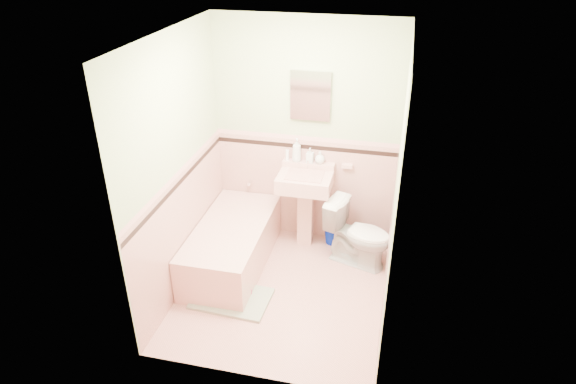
% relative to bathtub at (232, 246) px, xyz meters
% --- Properties ---
extents(floor, '(2.20, 2.20, 0.00)m').
position_rel_bathtub_xyz_m(floor, '(0.63, -0.33, -0.23)').
color(floor, '#DF9D92').
rests_on(floor, ground).
extents(ceiling, '(2.20, 2.20, 0.00)m').
position_rel_bathtub_xyz_m(ceiling, '(0.63, -0.33, 2.27)').
color(ceiling, white).
rests_on(ceiling, ground).
extents(wall_back, '(2.50, 0.00, 2.50)m').
position_rel_bathtub_xyz_m(wall_back, '(0.63, 0.77, 1.02)').
color(wall_back, beige).
rests_on(wall_back, ground).
extents(wall_front, '(2.50, 0.00, 2.50)m').
position_rel_bathtub_xyz_m(wall_front, '(0.63, -1.43, 1.02)').
color(wall_front, beige).
rests_on(wall_front, ground).
extents(wall_left, '(0.00, 2.50, 2.50)m').
position_rel_bathtub_xyz_m(wall_left, '(-0.37, -0.33, 1.02)').
color(wall_left, beige).
rests_on(wall_left, ground).
extents(wall_right, '(0.00, 2.50, 2.50)m').
position_rel_bathtub_xyz_m(wall_right, '(1.63, -0.33, 1.02)').
color(wall_right, beige).
rests_on(wall_right, ground).
extents(wainscot_back, '(2.00, 0.00, 2.00)m').
position_rel_bathtub_xyz_m(wainscot_back, '(0.63, 0.76, 0.38)').
color(wainscot_back, '#E2A297').
rests_on(wainscot_back, ground).
extents(wainscot_front, '(2.00, 0.00, 2.00)m').
position_rel_bathtub_xyz_m(wainscot_front, '(0.63, -1.42, 0.38)').
color(wainscot_front, '#E2A297').
rests_on(wainscot_front, ground).
extents(wainscot_left, '(0.00, 2.20, 2.20)m').
position_rel_bathtub_xyz_m(wainscot_left, '(-0.36, -0.33, 0.38)').
color(wainscot_left, '#E2A297').
rests_on(wainscot_left, ground).
extents(wainscot_right, '(0.00, 2.20, 2.20)m').
position_rel_bathtub_xyz_m(wainscot_right, '(1.62, -0.33, 0.38)').
color(wainscot_right, '#E2A297').
rests_on(wainscot_right, ground).
extents(accent_back, '(2.00, 0.00, 2.00)m').
position_rel_bathtub_xyz_m(accent_back, '(0.63, 0.75, 0.90)').
color(accent_back, black).
rests_on(accent_back, ground).
extents(accent_front, '(2.00, 0.00, 2.00)m').
position_rel_bathtub_xyz_m(accent_front, '(0.63, -1.41, 0.90)').
color(accent_front, black).
rests_on(accent_front, ground).
extents(accent_left, '(0.00, 2.20, 2.20)m').
position_rel_bathtub_xyz_m(accent_left, '(-0.35, -0.33, 0.89)').
color(accent_left, black).
rests_on(accent_left, ground).
extents(accent_right, '(0.00, 2.20, 2.20)m').
position_rel_bathtub_xyz_m(accent_right, '(1.61, -0.33, 0.89)').
color(accent_right, black).
rests_on(accent_right, ground).
extents(cap_back, '(2.00, 0.00, 2.00)m').
position_rel_bathtub_xyz_m(cap_back, '(0.63, 0.75, 0.99)').
color(cap_back, '#DFA09B').
rests_on(cap_back, ground).
extents(cap_front, '(2.00, 0.00, 2.00)m').
position_rel_bathtub_xyz_m(cap_front, '(0.63, -1.41, 0.99)').
color(cap_front, '#DFA09B').
rests_on(cap_front, ground).
extents(cap_left, '(0.00, 2.20, 2.20)m').
position_rel_bathtub_xyz_m(cap_left, '(-0.35, -0.33, 1.00)').
color(cap_left, '#DFA09B').
rests_on(cap_left, ground).
extents(cap_right, '(0.00, 2.20, 2.20)m').
position_rel_bathtub_xyz_m(cap_right, '(1.61, -0.33, 1.00)').
color(cap_right, '#DFA09B').
rests_on(cap_right, ground).
extents(bathtub, '(0.70, 1.50, 0.45)m').
position_rel_bathtub_xyz_m(bathtub, '(0.00, 0.00, 0.00)').
color(bathtub, '#DAA096').
rests_on(bathtub, floor).
extents(tub_faucet, '(0.04, 0.12, 0.04)m').
position_rel_bathtub_xyz_m(tub_faucet, '(0.00, 0.72, 0.41)').
color(tub_faucet, silver).
rests_on(tub_faucet, wall_back).
extents(sink, '(0.57, 0.48, 0.90)m').
position_rel_bathtub_xyz_m(sink, '(0.68, 0.53, 0.23)').
color(sink, '#DAA096').
rests_on(sink, floor).
extents(sink_faucet, '(0.02, 0.02, 0.10)m').
position_rel_bathtub_xyz_m(sink_faucet, '(0.68, 0.67, 0.72)').
color(sink_faucet, silver).
rests_on(sink_faucet, sink).
extents(medicine_cabinet, '(0.41, 0.04, 0.51)m').
position_rel_bathtub_xyz_m(medicine_cabinet, '(0.68, 0.74, 1.47)').
color(medicine_cabinet, white).
rests_on(medicine_cabinet, wall_back).
extents(soap_dish, '(0.12, 0.07, 0.04)m').
position_rel_bathtub_xyz_m(soap_dish, '(1.10, 0.73, 0.72)').
color(soap_dish, '#DAA096').
rests_on(soap_dish, wall_back).
extents(soap_bottle_left, '(0.13, 0.13, 0.26)m').
position_rel_bathtub_xyz_m(soap_bottle_left, '(0.55, 0.71, 0.87)').
color(soap_bottle_left, '#B2B2B2').
rests_on(soap_bottle_left, sink).
extents(soap_bottle_mid, '(0.08, 0.08, 0.16)m').
position_rel_bathtub_xyz_m(soap_bottle_mid, '(0.69, 0.71, 0.82)').
color(soap_bottle_mid, '#B2B2B2').
rests_on(soap_bottle_mid, sink).
extents(soap_bottle_right, '(0.13, 0.13, 0.14)m').
position_rel_bathtub_xyz_m(soap_bottle_right, '(0.80, 0.71, 0.80)').
color(soap_bottle_right, '#B2B2B2').
rests_on(soap_bottle_right, sink).
extents(tube, '(0.05, 0.05, 0.12)m').
position_rel_bathtub_xyz_m(tube, '(0.44, 0.71, 0.80)').
color(tube, white).
rests_on(tube, sink).
extents(toilet, '(0.78, 0.59, 0.71)m').
position_rel_bathtub_xyz_m(toilet, '(1.31, 0.34, 0.13)').
color(toilet, white).
rests_on(toilet, floor).
extents(bucket, '(0.22, 0.22, 0.21)m').
position_rel_bathtub_xyz_m(bucket, '(1.00, 0.65, -0.12)').
color(bucket, '#021DB3').
rests_on(bucket, floor).
extents(bath_mat, '(0.76, 0.53, 0.03)m').
position_rel_bathtub_xyz_m(bath_mat, '(0.18, -0.57, -0.21)').
color(bath_mat, gray).
rests_on(bath_mat, floor).
extents(shoe, '(0.15, 0.10, 0.05)m').
position_rel_bathtub_xyz_m(shoe, '(0.28, -0.47, -0.17)').
color(shoe, '#BF1E59').
rests_on(shoe, bath_mat).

